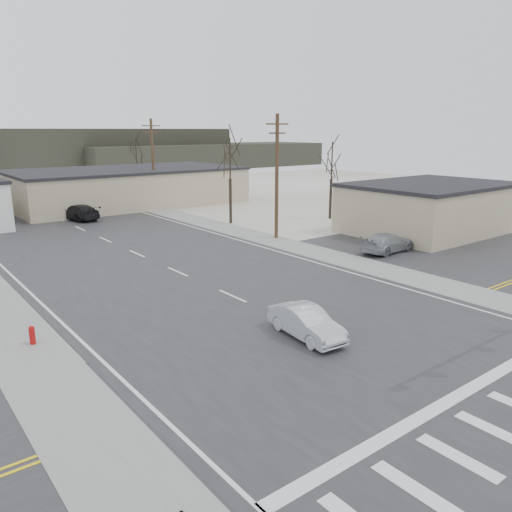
% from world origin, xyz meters
% --- Properties ---
extents(ground, '(140.00, 140.00, 0.00)m').
position_xyz_m(ground, '(0.00, 0.00, 0.00)').
color(ground, white).
rests_on(ground, ground).
extents(main_road, '(18.00, 110.00, 0.05)m').
position_xyz_m(main_road, '(0.00, 15.00, 0.02)').
color(main_road, '#28282A').
rests_on(main_road, ground).
extents(cross_road, '(90.00, 10.00, 0.04)m').
position_xyz_m(cross_road, '(0.00, 0.00, 0.02)').
color(cross_road, '#28282A').
rests_on(cross_road, ground).
extents(parking_lot, '(18.00, 20.00, 0.03)m').
position_xyz_m(parking_lot, '(20.00, 6.00, 0.02)').
color(parking_lot, '#28282A').
rests_on(parking_lot, ground).
extents(sidewalk_right, '(3.00, 90.00, 0.06)m').
position_xyz_m(sidewalk_right, '(10.60, 20.00, 0.03)').
color(sidewalk_right, gray).
rests_on(sidewalk_right, ground).
extents(fire_hydrant, '(0.24, 0.24, 0.87)m').
position_xyz_m(fire_hydrant, '(-10.20, 8.00, 0.45)').
color(fire_hydrant, '#A50C0C').
rests_on(fire_hydrant, ground).
extents(building_right_far, '(26.30, 14.30, 4.30)m').
position_xyz_m(building_right_far, '(10.00, 44.00, 2.15)').
color(building_right_far, tan).
rests_on(building_right_far, ground).
extents(building_lot, '(14.30, 10.30, 4.30)m').
position_xyz_m(building_lot, '(24.00, 12.00, 2.16)').
color(building_lot, tan).
rests_on(building_lot, ground).
extents(upole_right_a, '(2.20, 0.30, 10.00)m').
position_xyz_m(upole_right_a, '(11.50, 18.00, 5.22)').
color(upole_right_a, '#4A3922').
rests_on(upole_right_a, ground).
extents(upole_right_b, '(2.20, 0.30, 10.00)m').
position_xyz_m(upole_right_b, '(11.50, 40.00, 5.22)').
color(upole_right_b, '#4A3922').
rests_on(upole_right_b, ground).
extents(tree_right_mid, '(3.74, 3.74, 8.33)m').
position_xyz_m(tree_right_mid, '(12.50, 26.00, 5.93)').
color(tree_right_mid, '#2D261B').
rests_on(tree_right_mid, ground).
extents(tree_right_far, '(3.52, 3.52, 7.84)m').
position_xyz_m(tree_right_far, '(15.00, 52.00, 5.58)').
color(tree_right_far, '#2D261B').
rests_on(tree_right_far, ground).
extents(tree_lot, '(3.52, 3.52, 7.84)m').
position_xyz_m(tree_lot, '(22.00, 22.00, 5.58)').
color(tree_lot, '#2D261B').
rests_on(tree_lot, ground).
extents(hill_center, '(80.00, 18.00, 9.00)m').
position_xyz_m(hill_center, '(15.00, 96.00, 4.50)').
color(hill_center, '#333026').
rests_on(hill_center, ground).
extents(hill_right, '(60.00, 18.00, 5.50)m').
position_xyz_m(hill_right, '(50.00, 90.00, 2.75)').
color(hill_right, '#333026').
rests_on(hill_right, ground).
extents(sedan_crossing, '(1.78, 4.14, 1.32)m').
position_xyz_m(sedan_crossing, '(-0.65, 1.56, 0.71)').
color(sedan_crossing, '#A8AEB3').
rests_on(sedan_crossing, main_road).
extents(car_far_a, '(3.34, 5.62, 1.53)m').
position_xyz_m(car_far_a, '(1.43, 36.67, 0.81)').
color(car_far_a, black).
rests_on(car_far_a, main_road).
extents(car_parked_dark_a, '(4.29, 1.91, 1.43)m').
position_xyz_m(car_parked_dark_a, '(20.39, 11.93, 0.75)').
color(car_parked_dark_a, black).
rests_on(car_parked_dark_a, parking_lot).
extents(car_parked_silver, '(4.91, 2.25, 1.39)m').
position_xyz_m(car_parked_silver, '(14.79, 9.24, 0.73)').
color(car_parked_silver, gray).
rests_on(car_parked_silver, parking_lot).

